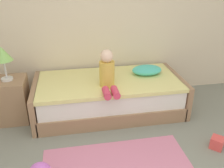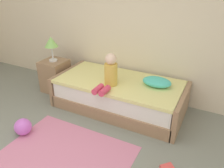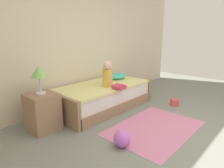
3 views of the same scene
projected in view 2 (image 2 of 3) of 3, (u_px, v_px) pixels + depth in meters
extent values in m
cube|color=beige|center=(125.00, 13.00, 3.68)|extent=(7.20, 0.10, 2.90)
cube|color=#997556|center=(119.00, 102.00, 3.73)|extent=(2.00, 1.00, 0.20)
cube|color=white|center=(119.00, 90.00, 3.63)|extent=(1.94, 0.94, 0.25)
cube|color=#E5E08C|center=(119.00, 82.00, 3.56)|extent=(1.98, 0.98, 0.05)
cube|color=#997556|center=(69.00, 82.00, 4.08)|extent=(0.07, 1.00, 0.50)
cube|color=#997556|center=(182.00, 110.00, 3.25)|extent=(0.07, 1.00, 0.50)
cube|color=#997556|center=(55.00, 76.00, 4.20)|extent=(0.44, 0.44, 0.60)
cylinder|color=silver|center=(53.00, 60.00, 4.06)|extent=(0.15, 0.15, 0.03)
cylinder|color=silver|center=(52.00, 53.00, 4.00)|extent=(0.02, 0.02, 0.24)
cone|color=#8CCC66|center=(51.00, 42.00, 3.91)|extent=(0.24, 0.24, 0.18)
cylinder|color=gold|center=(111.00, 74.00, 3.35)|extent=(0.20, 0.20, 0.34)
sphere|color=beige|center=(111.00, 59.00, 3.24)|extent=(0.17, 0.17, 0.17)
cylinder|color=#D83F60|center=(98.00, 89.00, 3.19)|extent=(0.09, 0.22, 0.09)
cylinder|color=#D83F60|center=(105.00, 91.00, 3.15)|extent=(0.09, 0.22, 0.09)
ellipsoid|color=#4CCCBC|center=(157.00, 82.00, 3.36)|extent=(0.44, 0.30, 0.13)
sphere|color=#CC66D8|center=(23.00, 127.00, 3.09)|extent=(0.24, 0.24, 0.24)
cube|color=pink|center=(67.00, 154.00, 2.78)|extent=(1.60, 1.10, 0.01)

